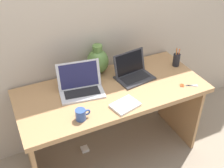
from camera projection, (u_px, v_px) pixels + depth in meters
ground_plane at (112, 152)px, 2.67m from camera, size 6.00×6.00×0.00m
back_wall at (92, 20)px, 2.27m from camera, size 4.40×0.04×2.40m
desk at (112, 104)px, 2.33m from camera, size 1.54×0.69×0.75m
laptop_left at (80, 84)px, 2.19m from camera, size 0.38×0.29×0.23m
laptop_right at (132, 71)px, 2.36m from camera, size 0.33×0.26×0.21m
green_vase at (98, 61)px, 2.39m from camera, size 0.19×0.19×0.26m
notebook_stack at (125, 105)px, 2.06m from camera, size 0.23×0.19×0.02m
coffee_mug at (81, 114)px, 1.92m from camera, size 0.11×0.07×0.08m
pen_cup at (176, 60)px, 2.51m from camera, size 0.06×0.06×0.18m
scissors at (186, 85)px, 2.28m from camera, size 0.14×0.09×0.01m
power_brick at (85, 149)px, 2.68m from camera, size 0.07×0.07×0.03m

